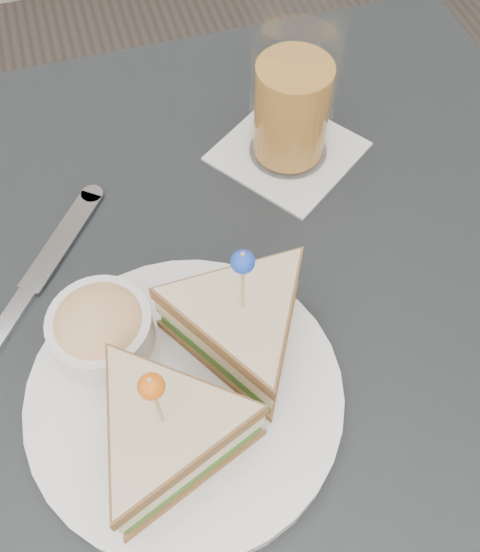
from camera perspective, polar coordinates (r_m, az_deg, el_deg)
name	(u,v)px	position (r m, az deg, el deg)	size (l,w,h in m)	color
ground_plane	(237,501)	(1.27, -0.32, -20.12)	(3.50, 3.50, 0.00)	#3F3833
table	(233,352)	(0.63, -0.62, -7.10)	(0.80, 0.80, 0.75)	black
plate_meal	(190,376)	(0.49, -4.62, -9.26)	(0.31, 0.30, 0.15)	white
cutlery_knife	(34,282)	(0.61, -18.57, -0.55)	(0.16, 0.19, 0.01)	silver
drink_set	(293,98)	(0.63, 4.90, 16.09)	(0.19, 0.19, 0.17)	silver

